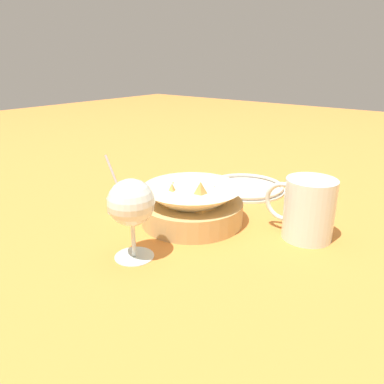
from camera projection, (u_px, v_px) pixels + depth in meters
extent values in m
plane|color=orange|center=(199.00, 226.00, 0.74)|extent=(4.00, 4.00, 0.00)
cylinder|color=tan|center=(192.00, 212.00, 0.75)|extent=(0.20, 0.20, 0.04)
cone|color=beige|center=(192.00, 204.00, 0.75)|extent=(0.20, 0.20, 0.07)
cylinder|color=#3D842D|center=(192.00, 211.00, 0.75)|extent=(0.15, 0.15, 0.01)
pyramid|color=gold|center=(173.00, 193.00, 0.76)|extent=(0.07, 0.05, 0.05)
pyramid|color=gold|center=(172.00, 198.00, 0.72)|extent=(0.07, 0.07, 0.06)
pyramid|color=gold|center=(200.00, 199.00, 0.70)|extent=(0.07, 0.07, 0.07)
pyramid|color=gold|center=(214.00, 197.00, 0.74)|extent=(0.07, 0.08, 0.05)
pyramid|color=gold|center=(192.00, 197.00, 0.74)|extent=(0.07, 0.06, 0.05)
cylinder|color=#B7B7BC|center=(121.00, 204.00, 0.81)|extent=(0.06, 0.06, 0.03)
cylinder|color=#CC4C14|center=(121.00, 202.00, 0.80)|extent=(0.05, 0.05, 0.02)
cylinder|color=#B7B7BC|center=(116.00, 182.00, 0.79)|extent=(0.06, 0.01, 0.11)
cylinder|color=silver|center=(134.00, 256.00, 0.63)|extent=(0.07, 0.07, 0.00)
cylinder|color=silver|center=(133.00, 238.00, 0.62)|extent=(0.01, 0.01, 0.06)
sphere|color=silver|center=(131.00, 202.00, 0.59)|extent=(0.08, 0.08, 0.08)
sphere|color=#DBD17A|center=(132.00, 208.00, 0.60)|extent=(0.05, 0.05, 0.05)
cylinder|color=silver|center=(309.00, 209.00, 0.67)|extent=(0.09, 0.09, 0.11)
cylinder|color=#935119|center=(308.00, 216.00, 0.68)|extent=(0.07, 0.07, 0.08)
torus|color=silver|center=(284.00, 202.00, 0.70)|extent=(0.08, 0.01, 0.08)
cylinder|color=silver|center=(245.00, 188.00, 0.94)|extent=(0.20, 0.20, 0.01)
torus|color=silver|center=(245.00, 185.00, 0.94)|extent=(0.19, 0.19, 0.01)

